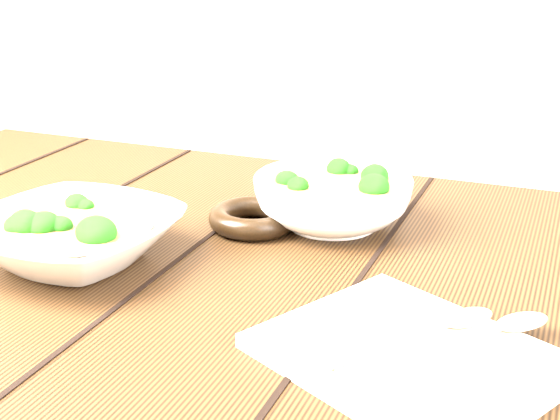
# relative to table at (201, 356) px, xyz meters

# --- Properties ---
(table) EXTENTS (1.20, 0.80, 0.75)m
(table) POSITION_rel_table_xyz_m (0.00, 0.00, 0.00)
(table) COLOR #34200E
(table) RESTS_ON ground
(soup_bowl_front) EXTENTS (0.24, 0.24, 0.06)m
(soup_bowl_front) POSITION_rel_table_xyz_m (-0.12, -0.05, 0.15)
(soup_bowl_front) COLOR silver
(soup_bowl_front) RESTS_ON table
(soup_bowl_back) EXTENTS (0.26, 0.26, 0.07)m
(soup_bowl_back) POSITION_rel_table_xyz_m (0.10, 0.16, 0.15)
(soup_bowl_back) COLOR silver
(soup_bowl_back) RESTS_ON table
(trivet) EXTENTS (0.14, 0.14, 0.03)m
(trivet) POSITION_rel_table_xyz_m (0.02, 0.11, 0.13)
(trivet) COLOR black
(trivet) RESTS_ON table
(napkin) EXTENTS (0.29, 0.28, 0.01)m
(napkin) POSITION_rel_table_xyz_m (0.27, -0.12, 0.13)
(napkin) COLOR beige
(napkin) RESTS_ON table
(spoon_left) EXTENTS (0.13, 0.17, 0.01)m
(spoon_left) POSITION_rel_table_xyz_m (0.28, -0.08, 0.14)
(spoon_left) COLOR #A5A192
(spoon_left) RESTS_ON napkin
(spoon_right) EXTENTS (0.14, 0.16, 0.01)m
(spoon_right) POSITION_rel_table_xyz_m (0.32, -0.07, 0.14)
(spoon_right) COLOR #A5A192
(spoon_right) RESTS_ON napkin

